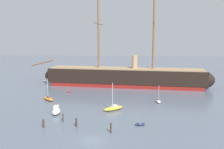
# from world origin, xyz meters

# --- Properties ---
(ground_plane) EXTENTS (400.00, 400.00, 0.00)m
(ground_plane) POSITION_xyz_m (0.00, 0.00, 0.00)
(ground_plane) COLOR slate
(tall_ship) EXTENTS (68.71, 15.48, 33.05)m
(tall_ship) POSITION_xyz_m (4.24, 48.25, 3.55)
(tall_ship) COLOR maroon
(tall_ship) RESTS_ON ground
(motorboat_foreground_left) EXTENTS (2.54, 4.70, 1.87)m
(motorboat_foreground_left) POSITION_xyz_m (-11.07, 14.35, 0.66)
(motorboat_foreground_left) COLOR silver
(motorboat_foreground_left) RESTS_ON ground
(dinghy_foreground_right) EXTENTS (2.26, 1.35, 0.50)m
(dinghy_foreground_right) POSITION_xyz_m (8.57, 8.17, 0.25)
(dinghy_foreground_right) COLOR #1E284C
(dinghy_foreground_right) RESTS_ON ground
(sailboat_near_centre) EXTENTS (5.25, 4.57, 7.01)m
(sailboat_near_centre) POSITION_xyz_m (2.29, 18.07, 0.59)
(sailboat_near_centre) COLOR gold
(sailboat_near_centre) RESTS_ON ground
(sailboat_mid_left) EXTENTS (4.59, 4.49, 6.43)m
(sailboat_mid_left) POSITION_xyz_m (-17.17, 26.08, 0.54)
(sailboat_mid_left) COLOR orange
(sailboat_mid_left) RESTS_ON ground
(sailboat_mid_right) EXTENTS (1.27, 3.84, 4.95)m
(sailboat_mid_right) POSITION_xyz_m (14.21, 26.44, 0.42)
(sailboat_mid_right) COLOR silver
(sailboat_mid_right) RESTS_ON ground
(dinghy_alongside_bow) EXTENTS (1.55, 2.00, 0.44)m
(dinghy_alongside_bow) POSITION_xyz_m (-14.07, 36.91, 0.22)
(dinghy_alongside_bow) COLOR #B22D28
(dinghy_alongside_bow) RESTS_ON ground
(dinghy_far_left) EXTENTS (2.20, 2.28, 0.52)m
(dinghy_far_left) POSITION_xyz_m (-29.64, 55.24, 0.26)
(dinghy_far_left) COLOR gray
(dinghy_far_left) RESTS_ON ground
(dinghy_far_right) EXTENTS (1.91, 1.10, 0.43)m
(dinghy_far_right) POSITION_xyz_m (32.34, 51.18, 0.21)
(dinghy_far_right) COLOR #236670
(dinghy_far_right) RESTS_ON ground
(dinghy_distant_centre) EXTENTS (2.62, 2.65, 0.61)m
(dinghy_distant_centre) POSITION_xyz_m (3.25, 64.17, 0.31)
(dinghy_distant_centre) COLOR gray
(dinghy_distant_centre) RESTS_ON ground
(mooring_piling_nearest) EXTENTS (0.36, 0.36, 1.76)m
(mooring_piling_nearest) POSITION_xyz_m (-4.34, 6.35, 0.88)
(mooring_piling_nearest) COLOR #382B1E
(mooring_piling_nearest) RESTS_ON ground
(mooring_piling_left_pair) EXTENTS (0.32, 0.32, 1.78)m
(mooring_piling_left_pair) POSITION_xyz_m (-7.85, 9.00, 0.89)
(mooring_piling_left_pair) COLOR #4C3D2D
(mooring_piling_left_pair) RESTS_ON ground
(mooring_piling_right_pair) EXTENTS (0.40, 0.40, 1.69)m
(mooring_piling_right_pair) POSITION_xyz_m (-10.80, 5.30, 0.85)
(mooring_piling_right_pair) COLOR #423323
(mooring_piling_right_pair) RESTS_ON ground
(mooring_piling_midwater) EXTENTS (0.32, 0.32, 1.95)m
(mooring_piling_midwater) POSITION_xyz_m (2.95, 3.79, 0.97)
(mooring_piling_midwater) COLOR #423323
(mooring_piling_midwater) RESTS_ON ground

